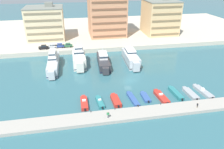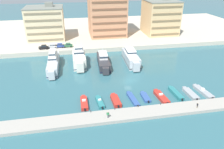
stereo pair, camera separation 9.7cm
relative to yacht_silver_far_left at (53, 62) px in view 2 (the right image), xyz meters
The scene contains 29 objects.
ground_plane 29.26m from the yacht_silver_far_left, 32.58° to the right, with size 400.00×400.00×0.00m, color #336670.
quay_promenade 54.40m from the yacht_silver_far_left, 63.13° to the left, with size 180.00×70.00×1.93m, color beige.
pier_dock 42.14m from the yacht_silver_far_left, 54.28° to the right, with size 120.00×4.85×0.87m, color #A8A399.
yacht_silver_far_left is the anchor object (origin of this frame).
yacht_ivory_left 9.66m from the yacht_silver_far_left, ahead, with size 4.74×15.68×9.10m.
yacht_charcoal_mid_left 18.65m from the yacht_silver_far_left, ahead, with size 4.88×18.06×6.37m.
yacht_silver_center_left 29.55m from the yacht_silver_far_left, ahead, with size 4.88×17.99×7.06m.
motorboat_red_far_left 28.57m from the yacht_silver_far_left, 70.77° to the right, with size 1.90×7.20×1.42m.
motorboat_teal_left 30.53m from the yacht_silver_far_left, 63.35° to the right, with size 2.00×6.40×1.24m.
motorboat_red_mid_left 32.79m from the yacht_silver_far_left, 56.54° to the right, with size 2.24×6.77×1.07m.
motorboat_blue_center_left 35.75m from the yacht_silver_far_left, 49.87° to the right, with size 2.12×8.13×0.85m.
motorboat_blue_center 37.98m from the yacht_silver_far_left, 44.99° to the right, with size 1.83×5.90×0.80m.
motorboat_red_center_right 41.84m from the yacht_silver_far_left, 41.61° to the right, with size 2.49×7.94×1.36m.
motorboat_teal_mid_right 44.99m from the yacht_silver_far_left, 36.40° to the right, with size 1.97×8.00×1.01m.
motorboat_grey_right 48.91m from the yacht_silver_far_left, 34.43° to the right, with size 2.30×7.42×0.96m.
motorboat_grey_far_right 52.33m from the yacht_silver_far_left, 31.36° to the right, with size 2.75×8.69×1.41m.
car_black_far_left 17.79m from the yacht_silver_far_left, 105.97° to the left, with size 4.10×1.92×1.80m.
car_silver_left 17.95m from the yacht_silver_far_left, 93.99° to the left, with size 4.21×2.15×1.80m.
car_blue_mid_left 18.15m from the yacht_silver_far_left, 84.08° to the left, with size 4.21×2.15×1.80m.
car_green_center_left 18.75m from the yacht_silver_far_left, 73.08° to the left, with size 4.12×1.95×1.80m.
apartment_block_far_left 34.82m from the yacht_silver_far_left, 97.81° to the left, with size 17.71×15.70×17.52m.
apartment_block_left 45.62m from the yacht_silver_far_left, 53.54° to the left, with size 18.43×17.57×28.15m.
apartment_block_mid_left 64.04m from the yacht_silver_far_left, 31.23° to the left, with size 16.46×17.05×19.21m.
pedestrian_near_edge 38.00m from the yacht_silver_far_left, 67.41° to the right, with size 0.63×0.40×1.74m.
pedestrian_mid_deck 51.80m from the yacht_silver_far_left, 42.89° to the right, with size 0.30×0.61×1.60m.
bollard_west 33.78m from the yacht_silver_far_left, 71.46° to the right, with size 0.20×0.20×0.61m.
bollard_west_mid 36.22m from the yacht_silver_far_left, 62.14° to the right, with size 0.20×0.20×0.61m.
bollard_east_mid 39.49m from the yacht_silver_far_left, 54.17° to the right, with size 0.20×0.20×0.61m.
bollard_east 43.40m from the yacht_silver_far_left, 47.54° to the right, with size 0.20×0.20×0.61m.
Camera 2 is at (-16.92, -61.86, 33.13)m, focal length 35.00 mm.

